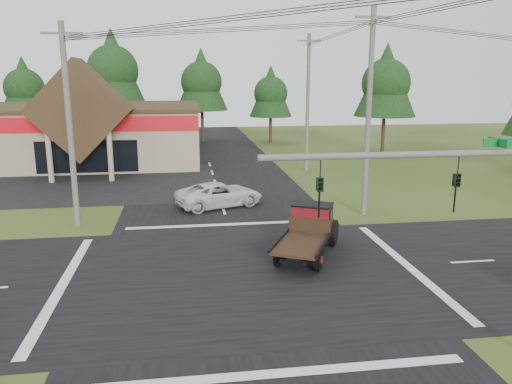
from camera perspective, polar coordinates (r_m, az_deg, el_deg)
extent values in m
plane|color=#344518|center=(20.46, -1.49, -9.43)|extent=(120.00, 120.00, 0.00)
cube|color=black|center=(20.46, -1.49, -9.41)|extent=(12.00, 120.00, 0.02)
cube|color=black|center=(20.46, -1.49, -9.40)|extent=(120.00, 12.00, 0.02)
cube|color=black|center=(40.36, -25.03, 0.69)|extent=(28.00, 14.00, 0.02)
cube|color=tan|center=(50.98, -23.99, 5.98)|extent=(30.00, 15.00, 5.00)
cube|color=#3B2B18|center=(50.78, -24.26, 8.83)|extent=(30.40, 15.40, 0.30)
cube|color=#B10D15|center=(43.65, -26.80, 6.81)|extent=(30.00, 0.12, 1.20)
cube|color=#3B2B18|center=(41.11, -19.37, 8.85)|extent=(7.78, 4.00, 7.78)
cylinder|color=tan|center=(40.29, -22.54, 3.78)|extent=(0.40, 0.40, 4.00)
cylinder|color=tan|center=(39.42, -16.32, 4.07)|extent=(0.40, 0.40, 4.00)
cube|color=black|center=(42.47, -18.73, 3.84)|extent=(8.00, 0.08, 2.60)
cylinder|color=#595651|center=(12.75, 18.34, 4.11)|extent=(8.00, 0.16, 0.16)
imported|color=black|center=(13.40, 21.87, -0.12)|extent=(0.16, 0.20, 1.00)
imported|color=black|center=(12.05, 7.27, -0.67)|extent=(0.16, 0.20, 1.00)
cube|color=#0C6626|center=(13.72, 25.95, 5.11)|extent=(0.80, 0.04, 0.22)
cylinder|color=#595651|center=(27.53, -20.52, 6.89)|extent=(0.30, 0.30, 10.50)
cube|color=#595651|center=(27.48, -21.32, 16.55)|extent=(2.00, 0.12, 0.12)
cylinder|color=#595651|center=(28.71, 12.74, 8.62)|extent=(0.30, 0.30, 11.50)
cube|color=#595651|center=(28.80, 13.28, 18.88)|extent=(2.00, 0.12, 0.12)
cylinder|color=#595651|center=(42.08, 5.92, 10.00)|extent=(0.30, 0.30, 11.20)
cube|color=#595651|center=(42.11, 6.09, 16.81)|extent=(2.00, 0.12, 0.12)
cylinder|color=#332316|center=(63.63, -24.55, 6.46)|extent=(0.36, 0.36, 3.50)
cone|color=black|center=(63.35, -24.99, 10.99)|extent=(5.60, 5.60, 6.60)
sphere|color=black|center=(63.36, -24.96, 10.72)|extent=(4.40, 4.40, 4.40)
cylinder|color=#332316|center=(60.54, -15.68, 7.37)|extent=(0.36, 0.36, 4.55)
cone|color=black|center=(60.30, -16.08, 13.58)|extent=(7.28, 7.28, 8.58)
sphere|color=black|center=(60.29, -16.05, 13.21)|extent=(5.72, 5.72, 5.72)
cylinder|color=#332316|center=(61.10, -6.14, 7.49)|extent=(0.36, 0.36, 3.85)
cone|color=black|center=(60.81, -6.27, 12.71)|extent=(6.16, 6.16, 7.26)
sphere|color=black|center=(60.82, -6.26, 12.40)|extent=(4.84, 4.84, 4.84)
cylinder|color=#332316|center=(59.97, 1.66, 7.12)|extent=(0.36, 0.36, 3.15)
cone|color=black|center=(59.67, 1.69, 11.47)|extent=(5.04, 5.04, 5.94)
sphere|color=black|center=(59.68, 1.69, 11.21)|extent=(3.96, 3.96, 3.96)
cylinder|color=#332316|center=(53.11, 14.31, 6.32)|extent=(0.36, 0.36, 3.85)
cone|color=black|center=(52.78, 14.65, 12.32)|extent=(6.16, 6.16, 7.26)
sphere|color=black|center=(52.78, 14.63, 11.96)|extent=(4.84, 4.84, 4.84)
imported|color=silver|center=(30.73, -4.20, -0.28)|extent=(5.87, 4.15, 1.49)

